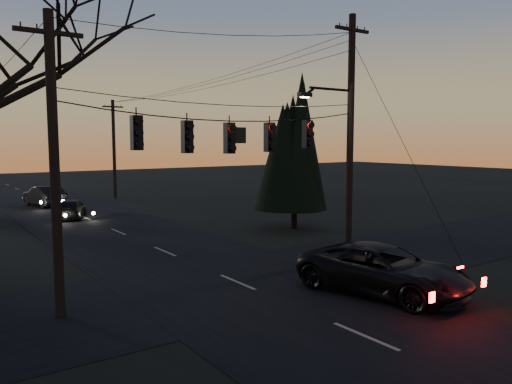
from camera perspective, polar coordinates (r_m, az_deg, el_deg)
main_road at (r=26.65m, az=-14.00°, el=-5.08°), size 8.00×120.00×0.02m
cross_road at (r=17.93m, az=-2.16°, el=-10.28°), size 60.00×7.00×0.02m
utility_pole_right at (r=21.33m, az=10.45°, el=-7.77°), size 5.00×0.30×10.00m
utility_pole_left at (r=15.66m, az=-21.42°, el=-13.15°), size 1.80×0.30×8.50m
utility_pole_far_r at (r=45.26m, az=-15.77°, el=-0.68°), size 1.80×0.30×8.50m
span_signal_assembly at (r=17.09m, az=-2.90°, el=6.45°), size 11.50×0.44×1.68m
evergreen_right at (r=28.36m, az=4.42°, el=4.96°), size 3.83×3.83×7.92m
suv_near at (r=16.99m, az=14.32°, el=-8.65°), size 3.73×6.08×1.57m
sedan_oncoming_a at (r=34.20m, az=-20.38°, el=-1.79°), size 2.92×4.13×1.31m
sedan_oncoming_b at (r=41.36m, az=-23.02°, el=-0.45°), size 2.43×4.90×1.55m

